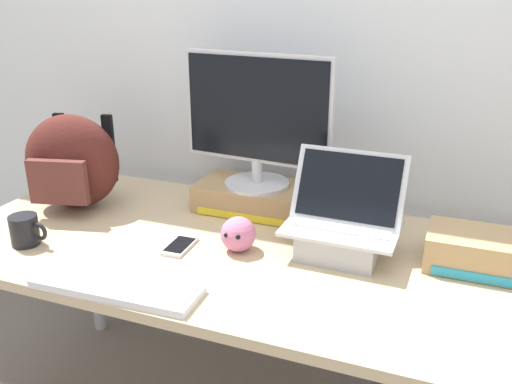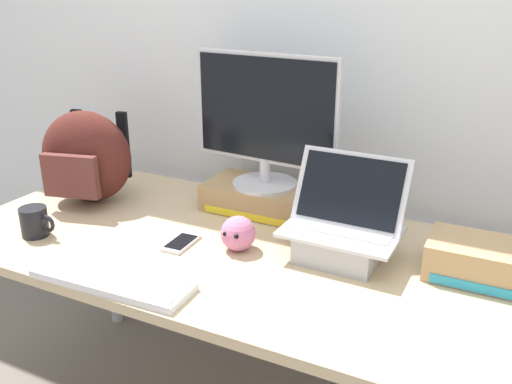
{
  "view_description": "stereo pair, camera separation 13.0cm",
  "coord_description": "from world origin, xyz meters",
  "px_view_note": "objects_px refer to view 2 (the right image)",
  "views": [
    {
      "loc": [
        0.52,
        -1.35,
        1.47
      ],
      "look_at": [
        0.0,
        0.0,
        0.91
      ],
      "focal_mm": 38.44,
      "sensor_mm": 36.0,
      "label": 1
    },
    {
      "loc": [
        0.64,
        -1.3,
        1.47
      ],
      "look_at": [
        0.0,
        0.0,
        0.91
      ],
      "focal_mm": 38.44,
      "sensor_mm": 36.0,
      "label": 2
    }
  ],
  "objects_px": {
    "desktop_monitor": "(265,120)",
    "messenger_backpack": "(86,157)",
    "toner_box_cyan": "(491,263)",
    "external_keyboard": "(112,280)",
    "coffee_mug": "(35,222)",
    "toner_box_yellow": "(265,198)",
    "cell_phone": "(181,243)",
    "plush_toy": "(238,233)",
    "open_laptop": "(342,236)"
  },
  "relations": [
    {
      "from": "desktop_monitor",
      "to": "messenger_backpack",
      "type": "height_order",
      "value": "desktop_monitor"
    },
    {
      "from": "open_laptop",
      "to": "cell_phone",
      "type": "distance_m",
      "value": 0.48
    },
    {
      "from": "desktop_monitor",
      "to": "plush_toy",
      "type": "xyz_separation_m",
      "value": [
        0.06,
        -0.3,
        -0.26
      ]
    },
    {
      "from": "external_keyboard",
      "to": "cell_phone",
      "type": "xyz_separation_m",
      "value": [
        0.04,
        0.27,
        -0.01
      ]
    },
    {
      "from": "messenger_backpack",
      "to": "coffee_mug",
      "type": "height_order",
      "value": "messenger_backpack"
    },
    {
      "from": "external_keyboard",
      "to": "plush_toy",
      "type": "relative_size",
      "value": 4.35
    },
    {
      "from": "messenger_backpack",
      "to": "cell_phone",
      "type": "relative_size",
      "value": 2.74
    },
    {
      "from": "open_laptop",
      "to": "coffee_mug",
      "type": "height_order",
      "value": "open_laptop"
    },
    {
      "from": "plush_toy",
      "to": "toner_box_cyan",
      "type": "relative_size",
      "value": 0.32
    },
    {
      "from": "desktop_monitor",
      "to": "messenger_backpack",
      "type": "distance_m",
      "value": 0.65
    },
    {
      "from": "toner_box_cyan",
      "to": "desktop_monitor",
      "type": "bearing_deg",
      "value": 167.52
    },
    {
      "from": "cell_phone",
      "to": "toner_box_cyan",
      "type": "bearing_deg",
      "value": 10.52
    },
    {
      "from": "toner_box_yellow",
      "to": "messenger_backpack",
      "type": "relative_size",
      "value": 1.11
    },
    {
      "from": "desktop_monitor",
      "to": "messenger_backpack",
      "type": "relative_size",
      "value": 1.42
    },
    {
      "from": "messenger_backpack",
      "to": "plush_toy",
      "type": "relative_size",
      "value": 3.52
    },
    {
      "from": "coffee_mug",
      "to": "cell_phone",
      "type": "bearing_deg",
      "value": 18.48
    },
    {
      "from": "cell_phone",
      "to": "plush_toy",
      "type": "height_order",
      "value": "plush_toy"
    },
    {
      "from": "open_laptop",
      "to": "plush_toy",
      "type": "relative_size",
      "value": 3.14
    },
    {
      "from": "desktop_monitor",
      "to": "coffee_mug",
      "type": "distance_m",
      "value": 0.79
    },
    {
      "from": "desktop_monitor",
      "to": "cell_phone",
      "type": "distance_m",
      "value": 0.48
    },
    {
      "from": "coffee_mug",
      "to": "toner_box_cyan",
      "type": "xyz_separation_m",
      "value": [
        1.28,
        0.34,
        0.0
      ]
    },
    {
      "from": "toner_box_yellow",
      "to": "open_laptop",
      "type": "relative_size",
      "value": 1.25
    },
    {
      "from": "coffee_mug",
      "to": "toner_box_cyan",
      "type": "distance_m",
      "value": 1.32
    },
    {
      "from": "external_keyboard",
      "to": "messenger_backpack",
      "type": "distance_m",
      "value": 0.64
    },
    {
      "from": "toner_box_yellow",
      "to": "desktop_monitor",
      "type": "bearing_deg",
      "value": -96.95
    },
    {
      "from": "desktop_monitor",
      "to": "plush_toy",
      "type": "height_order",
      "value": "desktop_monitor"
    },
    {
      "from": "toner_box_yellow",
      "to": "toner_box_cyan",
      "type": "xyz_separation_m",
      "value": [
        0.73,
        -0.16,
        0.0
      ]
    },
    {
      "from": "desktop_monitor",
      "to": "toner_box_cyan",
      "type": "xyz_separation_m",
      "value": [
        0.73,
        -0.16,
        -0.27
      ]
    },
    {
      "from": "open_laptop",
      "to": "external_keyboard",
      "type": "bearing_deg",
      "value": -138.93
    },
    {
      "from": "toner_box_yellow",
      "to": "cell_phone",
      "type": "xyz_separation_m",
      "value": [
        -0.11,
        -0.35,
        -0.04
      ]
    },
    {
      "from": "desktop_monitor",
      "to": "toner_box_yellow",
      "type": "bearing_deg",
      "value": 88.07
    },
    {
      "from": "open_laptop",
      "to": "external_keyboard",
      "type": "relative_size",
      "value": 0.72
    },
    {
      "from": "toner_box_yellow",
      "to": "cell_phone",
      "type": "relative_size",
      "value": 3.05
    },
    {
      "from": "messenger_backpack",
      "to": "plush_toy",
      "type": "bearing_deg",
      "value": -23.1
    },
    {
      "from": "open_laptop",
      "to": "cell_phone",
      "type": "bearing_deg",
      "value": -161.82
    },
    {
      "from": "desktop_monitor",
      "to": "messenger_backpack",
      "type": "bearing_deg",
      "value": -156.71
    },
    {
      "from": "external_keyboard",
      "to": "cell_phone",
      "type": "bearing_deg",
      "value": 80.43
    },
    {
      "from": "messenger_backpack",
      "to": "coffee_mug",
      "type": "distance_m",
      "value": 0.33
    },
    {
      "from": "messenger_backpack",
      "to": "cell_phone",
      "type": "xyz_separation_m",
      "value": [
        0.49,
        -0.15,
        -0.16
      ]
    },
    {
      "from": "coffee_mug",
      "to": "desktop_monitor",
      "type": "bearing_deg",
      "value": 42.41
    },
    {
      "from": "toner_box_yellow",
      "to": "coffee_mug",
      "type": "xyz_separation_m",
      "value": [
        -0.55,
        -0.5,
        0.0
      ]
    },
    {
      "from": "desktop_monitor",
      "to": "messenger_backpack",
      "type": "xyz_separation_m",
      "value": [
        -0.6,
        -0.2,
        -0.15
      ]
    },
    {
      "from": "toner_box_yellow",
      "to": "external_keyboard",
      "type": "xyz_separation_m",
      "value": [
        -0.14,
        -0.62,
        -0.03
      ]
    },
    {
      "from": "coffee_mug",
      "to": "plush_toy",
      "type": "xyz_separation_m",
      "value": [
        0.61,
        0.19,
        0.01
      ]
    },
    {
      "from": "messenger_backpack",
      "to": "plush_toy",
      "type": "xyz_separation_m",
      "value": [
        0.66,
        -0.11,
        -0.11
      ]
    },
    {
      "from": "coffee_mug",
      "to": "plush_toy",
      "type": "bearing_deg",
      "value": 17.86
    },
    {
      "from": "messenger_backpack",
      "to": "toner_box_cyan",
      "type": "distance_m",
      "value": 1.34
    },
    {
      "from": "external_keyboard",
      "to": "toner_box_cyan",
      "type": "height_order",
      "value": "toner_box_cyan"
    },
    {
      "from": "cell_phone",
      "to": "desktop_monitor",
      "type": "bearing_deg",
      "value": 70.81
    },
    {
      "from": "external_keyboard",
      "to": "toner_box_yellow",
      "type": "bearing_deg",
      "value": 74.93
    }
  ]
}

